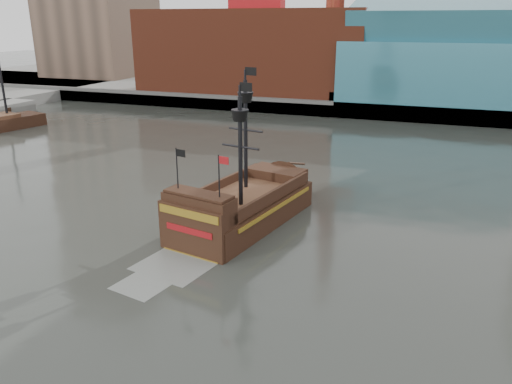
% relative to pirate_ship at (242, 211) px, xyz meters
% --- Properties ---
extents(ground, '(400.00, 400.00, 0.00)m').
position_rel_pirate_ship_xyz_m(ground, '(2.30, -14.83, -1.15)').
color(ground, '#272A25').
rests_on(ground, ground).
extents(promenade_far, '(220.00, 60.00, 2.00)m').
position_rel_pirate_ship_xyz_m(promenade_far, '(2.30, 77.17, -0.15)').
color(promenade_far, slate).
rests_on(promenade_far, ground).
extents(seawall, '(220.00, 1.00, 2.60)m').
position_rel_pirate_ship_xyz_m(seawall, '(2.30, 47.67, 0.15)').
color(seawall, '#4C4C49').
rests_on(seawall, ground).
extents(pirate_ship, '(8.24, 17.60, 12.68)m').
position_rel_pirate_ship_xyz_m(pirate_ship, '(0.00, 0.00, 0.00)').
color(pirate_ship, black).
rests_on(pirate_ship, ground).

